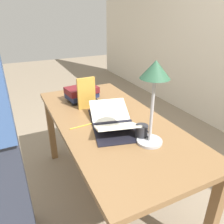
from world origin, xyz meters
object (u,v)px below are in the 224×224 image
book_stack_tall (82,94)px  pencil (81,126)px  book_standing_upright (86,93)px  coffee_mug (142,132)px  open_book (113,121)px  reading_lamp (154,81)px

book_stack_tall → pencil: size_ratio=1.75×
book_standing_upright → coffee_mug: (0.59, 0.15, -0.08)m
book_stack_tall → book_standing_upright: size_ratio=1.12×
open_book → book_standing_upright: 0.37m
book_stack_tall → coffee_mug: book_stack_tall is taller
reading_lamp → coffee_mug: (-0.06, -0.01, -0.34)m
book_stack_tall → reading_lamp: bearing=9.8°
book_stack_tall → book_standing_upright: (0.18, -0.02, 0.07)m
pencil → book_stack_tall: bearing=160.3°
reading_lamp → pencil: (-0.37, -0.31, -0.38)m
coffee_mug → pencil: size_ratio=0.64×
reading_lamp → pencil: bearing=-139.8°
reading_lamp → open_book: bearing=-161.9°
reading_lamp → pencil: size_ratio=3.04×
open_book → book_standing_upright: size_ratio=2.30×
coffee_mug → pencil: bearing=-135.6°
book_stack_tall → book_standing_upright: 0.19m
book_stack_tall → coffee_mug: size_ratio=2.72×
book_standing_upright → reading_lamp: 0.72m
coffee_mug → book_standing_upright: bearing=-165.7°
open_book → reading_lamp: 0.48m
book_stack_tall → open_book: bearing=4.8°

